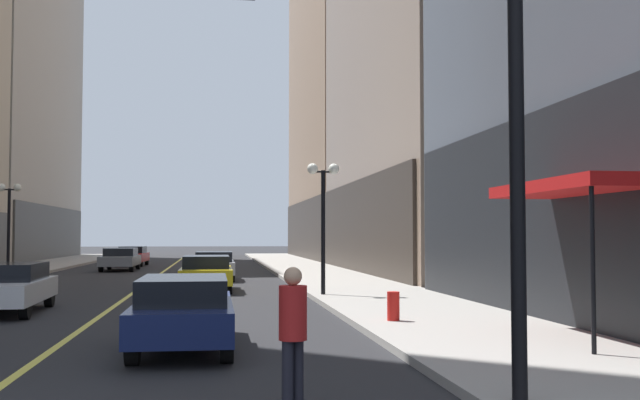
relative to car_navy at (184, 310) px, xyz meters
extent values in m
plane|color=#262628|center=(-2.35, 25.63, -0.72)|extent=(200.00, 200.00, 0.00)
cube|color=#9E9991|center=(5.90, 25.63, -0.64)|extent=(4.50, 78.00, 0.15)
cube|color=#E5D64C|center=(-2.35, 25.63, -0.72)|extent=(0.16, 70.00, 0.01)
cube|color=#3A3935|center=(-12.95, 50.63, 1.51)|extent=(0.50, 24.70, 4.45)
cube|color=black|center=(8.25, 1.63, 1.78)|extent=(0.50, 20.90, 5.00)
cube|color=#332A23|center=(8.25, 25.13, 1.78)|extent=(0.50, 22.80, 5.00)
cube|color=gray|center=(15.25, 50.63, 21.06)|extent=(14.19, 26.00, 43.56)
cube|color=#332A23|center=(8.25, 50.63, 1.78)|extent=(0.50, 24.70, 5.00)
cube|color=#B21414|center=(7.35, -0.34, 2.28)|extent=(1.60, 4.50, 0.24)
cylinder|color=black|center=(6.65, -2.44, 0.72)|extent=(0.08, 0.08, 2.88)
cube|color=#141E4C|center=(0.00, 0.07, -0.12)|extent=(1.75, 4.73, 0.55)
cube|color=black|center=(0.00, -0.17, 0.35)|extent=(1.53, 2.65, 0.50)
cylinder|color=black|center=(-0.75, 1.72, -0.40)|extent=(0.22, 0.64, 0.64)
cylinder|color=black|center=(0.74, 1.73, -0.40)|extent=(0.22, 0.64, 0.64)
cylinder|color=black|center=(-0.74, -1.59, -0.40)|extent=(0.22, 0.64, 0.64)
cylinder|color=black|center=(0.75, -1.58, -0.40)|extent=(0.22, 0.64, 0.64)
cube|color=silver|center=(-4.97, 7.02, -0.12)|extent=(2.09, 4.78, 0.55)
cube|color=black|center=(-4.98, 7.25, 0.35)|extent=(1.78, 2.70, 0.50)
cylinder|color=black|center=(-4.07, 5.40, -0.40)|extent=(0.24, 0.65, 0.64)
cylinder|color=black|center=(-4.19, 8.70, -0.40)|extent=(0.24, 0.65, 0.64)
cube|color=yellow|center=(0.24, 14.16, -0.12)|extent=(1.88, 4.44, 0.55)
cube|color=black|center=(0.24, 13.94, 0.35)|extent=(1.65, 2.49, 0.50)
cylinder|color=black|center=(-0.57, 15.71, -0.40)|extent=(0.22, 0.64, 0.64)
cylinder|color=black|center=(1.05, 15.71, -0.40)|extent=(0.22, 0.64, 0.64)
cylinder|color=black|center=(-0.58, 12.61, -0.40)|extent=(0.22, 0.64, 0.64)
cylinder|color=black|center=(1.04, 12.61, -0.40)|extent=(0.22, 0.64, 0.64)
cube|color=#B7B7BC|center=(0.50, 20.99, -0.12)|extent=(1.86, 4.50, 0.55)
cube|color=black|center=(0.50, 20.77, 0.35)|extent=(1.63, 2.52, 0.50)
cylinder|color=black|center=(-0.31, 22.56, -0.40)|extent=(0.22, 0.64, 0.64)
cylinder|color=black|center=(1.30, 22.57, -0.40)|extent=(0.22, 0.64, 0.64)
cylinder|color=black|center=(-0.29, 19.42, -0.40)|extent=(0.22, 0.64, 0.64)
cylinder|color=black|center=(1.31, 19.42, -0.40)|extent=(0.22, 0.64, 0.64)
cube|color=slate|center=(-4.94, 31.05, -0.12)|extent=(1.95, 4.73, 0.55)
cube|color=black|center=(-4.94, 31.29, 0.35)|extent=(1.71, 2.65, 0.50)
cylinder|color=black|center=(-4.10, 29.39, -0.40)|extent=(0.22, 0.64, 0.64)
cylinder|color=black|center=(-5.79, 29.40, -0.40)|extent=(0.22, 0.64, 0.64)
cylinder|color=black|center=(-4.09, 32.70, -0.40)|extent=(0.22, 0.64, 0.64)
cylinder|color=black|center=(-5.77, 32.71, -0.40)|extent=(0.22, 0.64, 0.64)
cube|color=#B21919|center=(-4.96, 37.62, -0.12)|extent=(1.92, 4.48, 0.55)
cube|color=black|center=(-4.95, 37.84, 0.35)|extent=(1.64, 2.53, 0.50)
cylinder|color=black|center=(-4.24, 36.05, -0.40)|extent=(0.24, 0.65, 0.64)
cylinder|color=black|center=(-5.77, 36.10, -0.40)|extent=(0.24, 0.65, 0.64)
cylinder|color=black|center=(-4.14, 39.14, -0.40)|extent=(0.24, 0.65, 0.64)
cylinder|color=black|center=(-5.67, 39.19, -0.40)|extent=(0.24, 0.65, 0.64)
cylinder|color=black|center=(1.55, -4.88, -0.31)|extent=(0.14, 0.14, 0.82)
cylinder|color=black|center=(1.42, -4.97, -0.31)|extent=(0.14, 0.14, 0.82)
cylinder|color=#B21E1E|center=(1.48, -4.93, 0.43)|extent=(0.47, 0.47, 0.65)
sphere|color=tan|center=(1.48, -4.93, 0.86)|extent=(0.22, 0.22, 0.22)
cylinder|color=black|center=(4.05, -5.59, 2.03)|extent=(0.18, 0.18, 5.50)
cylinder|color=black|center=(-8.75, 21.68, 1.38)|extent=(0.14, 0.14, 4.20)
cylinder|color=black|center=(-8.75, 21.68, 3.43)|extent=(0.80, 0.06, 0.06)
sphere|color=white|center=(-9.10, 21.68, 3.53)|extent=(0.36, 0.36, 0.36)
sphere|color=white|center=(-8.40, 21.68, 3.53)|extent=(0.36, 0.36, 0.36)
cylinder|color=black|center=(4.05, 10.25, 1.38)|extent=(0.14, 0.14, 4.20)
cylinder|color=black|center=(4.05, 10.25, 3.43)|extent=(0.80, 0.06, 0.06)
sphere|color=white|center=(3.70, 10.25, 3.53)|extent=(0.36, 0.36, 0.36)
sphere|color=white|center=(4.40, 10.25, 3.53)|extent=(0.36, 0.36, 0.36)
cylinder|color=red|center=(4.55, 2.64, -0.32)|extent=(0.28, 0.28, 0.80)
camera|label=1|loc=(0.56, -13.88, 1.36)|focal=41.91mm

